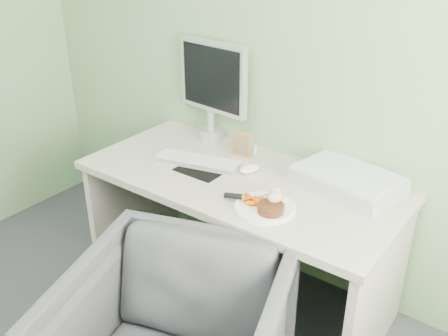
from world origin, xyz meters
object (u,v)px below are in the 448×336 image
Objects in this scene: desk at (239,208)px; scanner at (347,181)px; monitor at (213,85)px; plate at (265,208)px.

scanner is (0.47, 0.21, 0.22)m from desk.
monitor is at bearing 142.36° from desk.
scanner reaches higher than desk.
monitor reaches higher than desk.
scanner is at bearing -1.02° from monitor.
monitor is (-0.41, 0.31, 0.50)m from desk.
plate is at bearing -106.55° from scanner.
monitor is (-0.88, 0.11, 0.28)m from scanner.
desk is 0.56m from scanner.
plate is 0.49× the size of monitor.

